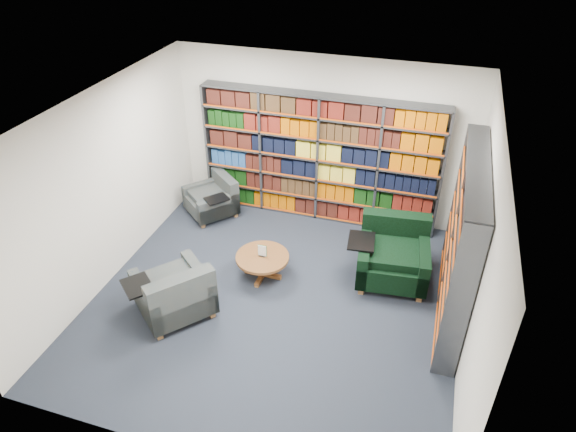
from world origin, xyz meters
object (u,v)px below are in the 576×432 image
(chair_teal_front, at_px, (176,296))
(coffee_table, at_px, (262,260))
(chair_teal_left, at_px, (215,199))
(chair_green_right, at_px, (393,255))

(chair_teal_front, relative_size, coffee_table, 1.63)
(chair_teal_left, distance_m, chair_teal_front, 2.59)
(chair_green_right, xyz_separation_m, coffee_table, (-1.83, -0.61, -0.07))
(chair_teal_left, bearing_deg, chair_teal_front, -77.41)
(chair_teal_left, xyz_separation_m, chair_green_right, (3.23, -0.80, 0.09))
(coffee_table, bearing_deg, chair_teal_front, -126.83)
(chair_teal_left, distance_m, chair_green_right, 3.33)
(chair_teal_left, relative_size, coffee_table, 1.37)
(chair_green_right, relative_size, chair_teal_front, 0.95)
(chair_teal_left, relative_size, chair_green_right, 0.88)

